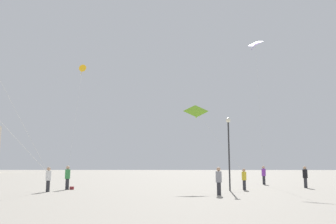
{
  "coord_description": "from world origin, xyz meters",
  "views": [
    {
      "loc": [
        0.73,
        -4.26,
        1.88
      ],
      "look_at": [
        0.0,
        20.97,
        5.79
      ],
      "focal_mm": 37.12,
      "sensor_mm": 36.0,
      "label": 1
    }
  ],
  "objects": [
    {
      "name": "person_in_grey",
      "position": [
        3.35,
        18.63,
        0.98
      ],
      "size": [
        0.39,
        0.39,
        1.79
      ],
      "rotation": [
        0.0,
        0.0,
        2.96
      ],
      "color": "#2D2D33",
      "rests_on": "ground_plane"
    },
    {
      "name": "kite_amber_diamond",
      "position": [
        -10.54,
        35.09,
        13.09
      ],
      "size": [
        3.05,
        12.29,
        12.48
      ],
      "color": "yellow"
    },
    {
      "name": "person_in_purple",
      "position": [
        9.38,
        31.61,
        1.01
      ],
      "size": [
        0.4,
        0.4,
        1.85
      ],
      "rotation": [
        0.0,
        0.0,
        2.95
      ],
      "color": "#2D2D33",
      "rests_on": "ground_plane"
    },
    {
      "name": "person_in_green",
      "position": [
        -8.1,
        23.59,
        1.02
      ],
      "size": [
        0.41,
        0.41,
        1.87
      ],
      "rotation": [
        0.0,
        0.0,
        1.94
      ],
      "color": "#2D2D33",
      "rests_on": "ground_plane"
    },
    {
      "name": "person_in_white",
      "position": [
        -8.76,
        21.23,
        0.98
      ],
      "size": [
        0.39,
        0.39,
        1.79
      ],
      "rotation": [
        0.0,
        0.0,
        5.69
      ],
      "color": "#2D2D33",
      "rests_on": "ground_plane"
    },
    {
      "name": "lamppost_east",
      "position": [
        4.67,
        22.86,
        3.69
      ],
      "size": [
        0.36,
        0.36,
        5.59
      ],
      "color": "#2D2D30",
      "rests_on": "ground_plane"
    },
    {
      "name": "kite_lime_delta",
      "position": [
        2.35,
        26.02,
        6.61
      ],
      "size": [
        4.45,
        2.76,
        5.82
      ],
      "color": "#8CD12D"
    },
    {
      "name": "handbag_beside_flyer",
      "position": [
        -7.75,
        23.69,
        0.12
      ],
      "size": [
        0.33,
        0.18,
        0.24
      ],
      "primitive_type": "cube",
      "rotation": [
        0.0,
        0.0,
        3.03
      ],
      "color": "maroon",
      "rests_on": "ground_plane"
    },
    {
      "name": "person_in_yellow",
      "position": [
        5.93,
        23.69,
        0.91
      ],
      "size": [
        0.36,
        0.36,
        1.66
      ],
      "rotation": [
        0.0,
        0.0,
        1.03
      ],
      "color": "#2D2D33",
      "rests_on": "ground_plane"
    },
    {
      "name": "kite_violet_delta",
      "position": [
        9.55,
        33.68,
        15.31
      ],
      "size": [
        1.63,
        2.93,
        14.63
      ],
      "color": "purple"
    },
    {
      "name": "person_in_black",
      "position": [
        11.64,
        26.32,
        1.01
      ],
      "size": [
        0.4,
        0.4,
        1.84
      ],
      "rotation": [
        0.0,
        0.0,
        6.06
      ],
      "color": "#2D2D33",
      "rests_on": "ground_plane"
    }
  ]
}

